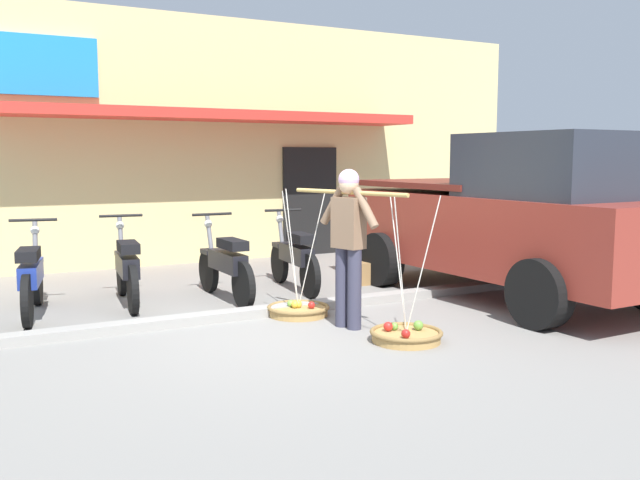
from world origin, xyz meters
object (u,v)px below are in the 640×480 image
object	(u,v)px
fruit_basket_right_side	(406,334)
parked_truck	(515,219)
motorcycle_nearest_shop	(32,277)
motorcycle_second_in_row	(127,269)
fruit_vendor	(349,237)
motorcycle_third_in_row	(226,265)
fruit_basket_left_side	(298,309)
wooden_crate	(368,272)
motorcycle_end_of_row	(295,258)

from	to	relation	value
fruit_basket_right_side	parked_truck	distance (m)	2.86
motorcycle_nearest_shop	motorcycle_second_in_row	size ratio (longest dim) A/B	0.99
fruit_vendor	motorcycle_third_in_row	size ratio (longest dim) A/B	0.93
motorcycle_nearest_shop	motorcycle_second_in_row	bearing A→B (deg)	6.23
motorcycle_nearest_shop	motorcycle_third_in_row	bearing A→B (deg)	-5.52
fruit_basket_right_side	motorcycle_nearest_shop	xyz separation A→B (m)	(-3.11, 2.97, 0.38)
fruit_basket_left_side	parked_truck	world-z (taller)	parked_truck
fruit_basket_right_side	motorcycle_third_in_row	bearing A→B (deg)	107.02
fruit_vendor	motorcycle_second_in_row	bearing A→B (deg)	127.83
motorcycle_nearest_shop	motorcycle_third_in_row	distance (m)	2.28
fruit_basket_left_side	motorcycle_third_in_row	size ratio (longest dim) A/B	0.80
motorcycle_nearest_shop	wooden_crate	size ratio (longest dim) A/B	4.09
motorcycle_second_in_row	wooden_crate	distance (m)	3.44
motorcycle_nearest_shop	motorcycle_third_in_row	size ratio (longest dim) A/B	0.99
motorcycle_nearest_shop	motorcycle_end_of_row	bearing A→B (deg)	-0.33
motorcycle_second_in_row	motorcycle_third_in_row	xyz separation A→B (m)	(1.17, -0.34, 0.00)
motorcycle_nearest_shop	parked_truck	world-z (taller)	parked_truck
fruit_vendor	motorcycle_third_in_row	distance (m)	2.14
parked_truck	wooden_crate	distance (m)	2.28
motorcycle_nearest_shop	parked_truck	distance (m)	5.91
motorcycle_nearest_shop	motorcycle_end_of_row	xyz separation A→B (m)	(3.35, -0.02, 0.00)
motorcycle_second_in_row	parked_truck	xyz separation A→B (m)	(4.47, -1.99, 0.58)
motorcycle_third_in_row	motorcycle_end_of_row	size ratio (longest dim) A/B	1.00
motorcycle_third_in_row	motorcycle_second_in_row	bearing A→B (deg)	163.75
parked_truck	fruit_basket_right_side	bearing A→B (deg)	-155.99
fruit_basket_right_side	wooden_crate	distance (m)	3.25
motorcycle_nearest_shop	motorcycle_third_in_row	xyz separation A→B (m)	(2.27, -0.22, 0.00)
motorcycle_nearest_shop	parked_truck	size ratio (longest dim) A/B	0.38
motorcycle_second_in_row	motorcycle_end_of_row	bearing A→B (deg)	-3.57
fruit_basket_left_side	motorcycle_nearest_shop	bearing A→B (deg)	152.11
fruit_basket_left_side	wooden_crate	xyz separation A→B (m)	(1.83, 1.39, 0.09)
fruit_vendor	motorcycle_second_in_row	world-z (taller)	fruit_vendor
fruit_vendor	wooden_crate	xyz separation A→B (m)	(1.62, 2.16, -0.82)
fruit_basket_left_side	motorcycle_end_of_row	xyz separation A→B (m)	(0.66, 1.41, 0.38)
motorcycle_third_in_row	motorcycle_end_of_row	bearing A→B (deg)	10.52
motorcycle_end_of_row	fruit_basket_left_side	bearing A→B (deg)	-114.99
motorcycle_third_in_row	wooden_crate	world-z (taller)	motorcycle_third_in_row
fruit_vendor	parked_truck	bearing A→B (deg)	6.96
fruit_basket_right_side	motorcycle_nearest_shop	size ratio (longest dim) A/B	0.81
fruit_vendor	parked_truck	xyz separation A→B (m)	(2.67, 0.33, 0.05)
motorcycle_nearest_shop	wooden_crate	xyz separation A→B (m)	(4.53, -0.04, -0.29)
fruit_basket_left_side	motorcycle_third_in_row	distance (m)	1.33
fruit_basket_left_side	motorcycle_second_in_row	xyz separation A→B (m)	(-1.59, 1.55, 0.38)
motorcycle_second_in_row	parked_truck	distance (m)	4.93
motorcycle_second_in_row	motorcycle_third_in_row	world-z (taller)	same
fruit_basket_right_side	motorcycle_third_in_row	xyz separation A→B (m)	(-0.84, 2.75, 0.38)
motorcycle_second_in_row	motorcycle_nearest_shop	bearing A→B (deg)	-173.77
fruit_basket_right_side	parked_truck	world-z (taller)	parked_truck
motorcycle_second_in_row	fruit_basket_right_side	bearing A→B (deg)	-56.96
parked_truck	fruit_vendor	bearing A→B (deg)	-173.04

